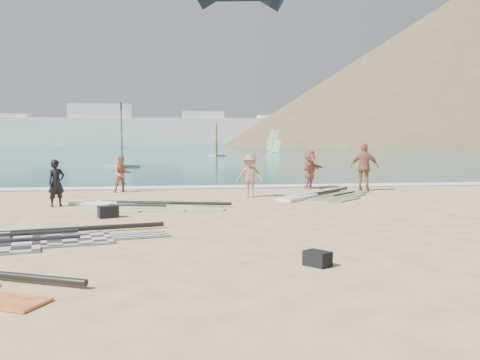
{
  "coord_description": "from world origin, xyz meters",
  "views": [
    {
      "loc": [
        -1.08,
        -11.62,
        2.25
      ],
      "look_at": [
        1.07,
        4.0,
        1.0
      ],
      "focal_mm": 40.0,
      "sensor_mm": 36.0,
      "label": 1
    }
  ],
  "objects": [
    {
      "name": "headland_main",
      "position": [
        85.0,
        130.0,
        0.0
      ],
      "size": [
        143.0,
        143.0,
        45.0
      ],
      "primitive_type": "cone",
      "color": "brown",
      "rests_on": "ground"
    },
    {
      "name": "rig_orange",
      "position": [
        4.7,
        7.7,
        0.05
      ],
      "size": [
        4.49,
        4.12,
        0.2
      ],
      "rotation": [
        0.0,
        0.0,
        0.8
      ],
      "color": "orange",
      "rests_on": "ground"
    },
    {
      "name": "sea",
      "position": [
        0.0,
        132.0,
        0.0
      ],
      "size": [
        300.0,
        240.0,
        0.06
      ],
      "primitive_type": "cube",
      "color": "#0B4153",
      "rests_on": "ground"
    },
    {
      "name": "rig_green",
      "position": [
        -2.23,
        5.94,
        0.05
      ],
      "size": [
        5.36,
        2.84,
        0.2
      ],
      "rotation": [
        0.0,
        0.0,
        -0.27
      ],
      "color": "#78C123",
      "rests_on": "ground"
    },
    {
      "name": "far_town",
      "position": [
        -15.72,
        150.0,
        4.49
      ],
      "size": [
        160.0,
        8.0,
        12.0
      ],
      "color": "white",
      "rests_on": "ground"
    },
    {
      "name": "beachgoer_back",
      "position": [
        7.24,
        10.04,
        1.01
      ],
      "size": [
        1.27,
        0.95,
        2.01
      ],
      "primitive_type": "imported",
      "rotation": [
        0.0,
        0.0,
        2.69
      ],
      "color": "#965445",
      "rests_on": "ground"
    },
    {
      "name": "windsurfer_centre",
      "position": [
        4.95,
        52.88,
        1.22
      ],
      "size": [
        2.32,
        2.71,
        4.09
      ],
      "rotation": [
        0.0,
        0.0,
        -0.17
      ],
      "color": "white",
      "rests_on": "ground"
    },
    {
      "name": "gear_bag_far",
      "position": [
        1.53,
        -2.66,
        0.13
      ],
      "size": [
        0.51,
        0.54,
        0.27
      ],
      "primitive_type": "cube",
      "rotation": [
        0.0,
        0.0,
        -0.93
      ],
      "color": "black",
      "rests_on": "ground"
    },
    {
      "name": "ground",
      "position": [
        0.0,
        0.0,
        0.0
      ],
      "size": [
        300.0,
        300.0,
        0.0
      ],
      "primitive_type": "plane",
      "color": "#E4BB85",
      "rests_on": "ground"
    },
    {
      "name": "beachgoer_mid",
      "position": [
        2.03,
        8.22,
        0.82
      ],
      "size": [
        1.19,
        0.88,
        1.64
      ],
      "primitive_type": "imported",
      "rotation": [
        0.0,
        0.0,
        -0.28
      ],
      "color": "#A46D54",
      "rests_on": "ground"
    },
    {
      "name": "surf_line",
      "position": [
        0.0,
        12.3,
        0.0
      ],
      "size": [
        300.0,
        1.2,
        0.04
      ],
      "primitive_type": "cube",
      "color": "white",
      "rests_on": "ground"
    },
    {
      "name": "windsurfer_right",
      "position": [
        14.89,
        67.35,
        1.16
      ],
      "size": [
        2.05,
        2.02,
        3.82
      ],
      "rotation": [
        0.0,
        0.0,
        0.91
      ],
      "color": "white",
      "rests_on": "ground"
    },
    {
      "name": "beachgoer_right",
      "position": [
        5.2,
        11.24,
        0.85
      ],
      "size": [
        1.42,
        1.53,
        1.71
      ],
      "primitive_type": "imported",
      "rotation": [
        0.0,
        0.0,
        0.86
      ],
      "color": "#B46455",
      "rests_on": "ground"
    },
    {
      "name": "beachgoer_left",
      "position": [
        -2.9,
        10.75,
        0.76
      ],
      "size": [
        0.87,
        0.76,
        1.52
      ],
      "primitive_type": "imported",
      "rotation": [
        0.0,
        0.0,
        0.29
      ],
      "color": "#A96A58",
      "rests_on": "ground"
    },
    {
      "name": "rig_grey",
      "position": [
        -4.56,
        0.45,
        0.05
      ],
      "size": [
        6.18,
        3.08,
        0.2
      ],
      "rotation": [
        0.0,
        0.0,
        0.22
      ],
      "color": "#252527",
      "rests_on": "ground"
    },
    {
      "name": "windsurfer_left",
      "position": [
        -4.39,
        29.34,
        1.39
      ],
      "size": [
        2.73,
        3.29,
        4.91
      ],
      "rotation": [
        0.0,
        0.0,
        0.06
      ],
      "color": "white",
      "rests_on": "ground"
    },
    {
      "name": "person_wetsuit",
      "position": [
        -4.65,
        6.38,
        0.77
      ],
      "size": [
        0.67,
        0.63,
        1.55
      ],
      "primitive_type": "imported",
      "rotation": [
        0.0,
        0.0,
        0.63
      ],
      "color": "black",
      "rests_on": "ground"
    },
    {
      "name": "gear_bag_near",
      "position": [
        -2.73,
        3.67,
        0.17
      ],
      "size": [
        0.63,
        0.54,
        0.34
      ],
      "primitive_type": "cube",
      "rotation": [
        0.0,
        0.0,
        0.34
      ],
      "color": "black",
      "rests_on": "ground"
    }
  ]
}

